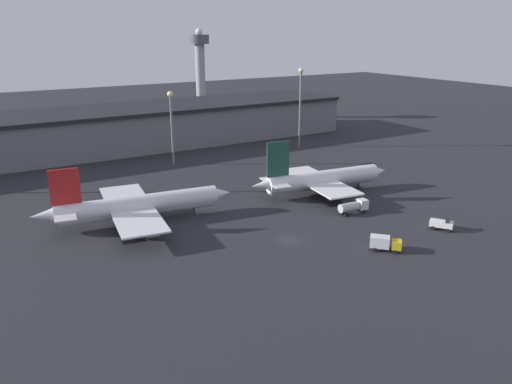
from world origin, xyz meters
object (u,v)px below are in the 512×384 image
Objects in this scene: service_vehicle_0 at (384,243)px; control_tower at (200,67)px; airplane_1 at (322,179)px; airplane_0 at (137,206)px; service_vehicle_1 at (353,206)px; service_vehicle_2 at (442,224)px.

control_tower is (35.29, 155.41, 22.12)m from service_vehicle_0.
airplane_1 reaches higher than service_vehicle_0.
airplane_0 is 48.64m from service_vehicle_1.
service_vehicle_2 is 156.59m from control_tower.
service_vehicle_2 is 0.13× the size of control_tower.
service_vehicle_2 is at bearing -27.27° from airplane_0.
service_vehicle_2 is at bearing -96.37° from control_tower.
airplane_1 reaches higher than service_vehicle_1.
service_vehicle_2 is (9.41, -17.00, -0.46)m from service_vehicle_1.
control_tower reaches higher than service_vehicle_0.
airplane_0 reaches higher than service_vehicle_2.
airplane_1 is at bearing 83.12° from service_vehicle_1.
airplane_0 is at bearing -178.49° from airplane_1.
airplane_1 reaches higher than airplane_0.
service_vehicle_1 is (44.06, -20.49, -2.08)m from airplane_0.
control_tower is (70.68, 116.52, 19.96)m from airplane_0.
airplane_0 is 8.28× the size of service_vehicle_2.
service_vehicle_0 is (35.39, -38.89, -2.16)m from airplane_0.
airplane_1 reaches higher than service_vehicle_2.
service_vehicle_1 is (-2.91, -15.34, -2.08)m from airplane_1.
airplane_0 is at bearing 178.67° from service_vehicle_0.
control_tower is at bearing 123.57° from service_vehicle_0.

